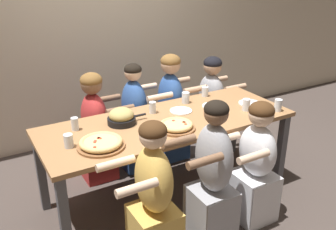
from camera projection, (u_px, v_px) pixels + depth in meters
ground_plane at (168, 194)px, 3.59m from camera, size 18.00×18.00×0.00m
restaurant_back_panel at (98, 5)px, 4.23m from camera, size 10.00×0.06×3.20m
dining_table at (168, 129)px, 3.32m from camera, size 2.25×0.86×0.77m
pizza_board_main at (101, 143)px, 2.81m from camera, size 0.36×0.36×0.06m
pizza_board_second at (176, 126)px, 3.11m from camera, size 0.32×0.32×0.06m
skillet_bowl at (121, 117)px, 3.20m from camera, size 0.35×0.24×0.14m
empty_plate_a at (213, 106)px, 3.58m from camera, size 0.22×0.22×0.02m
empty_plate_b at (250, 103)px, 3.65m from camera, size 0.21×0.21×0.02m
empty_plate_c at (181, 111)px, 3.47m from camera, size 0.21×0.21×0.02m
cocktail_glass_blue at (205, 92)px, 3.84m from camera, size 0.07×0.07×0.12m
drinking_glass_a at (151, 130)px, 3.01m from camera, size 0.08×0.08×0.10m
drinking_glass_b at (278, 106)px, 3.47m from camera, size 0.07×0.07×0.11m
drinking_glass_c at (153, 108)px, 3.43m from camera, size 0.06×0.06×0.11m
drinking_glass_d at (246, 105)px, 3.48m from camera, size 0.07×0.07×0.11m
drinking_glass_e at (186, 98)px, 3.66m from camera, size 0.08×0.08×0.11m
drinking_glass_f at (75, 125)px, 3.09m from camera, size 0.06×0.06×0.11m
drinking_glass_g at (69, 142)px, 2.81m from camera, size 0.07×0.07×0.11m
drinking_glass_h at (260, 109)px, 3.41m from camera, size 0.07×0.07×0.11m
diner_far_midright at (171, 111)px, 4.08m from camera, size 0.51×0.40×1.18m
diner_far_midleft at (96, 130)px, 3.70m from camera, size 0.51×0.40×1.11m
diner_far_center at (135, 122)px, 3.90m from camera, size 0.51×0.40×1.14m
diner_near_center at (212, 178)px, 2.88m from camera, size 0.51×0.40×1.17m
diner_near_midright at (255, 167)px, 3.09m from camera, size 0.51×0.40×1.07m
diner_far_right at (211, 105)px, 4.35m from camera, size 0.51×0.40×1.09m
diner_near_midleft at (154, 200)px, 2.65m from camera, size 0.51×0.40×1.12m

